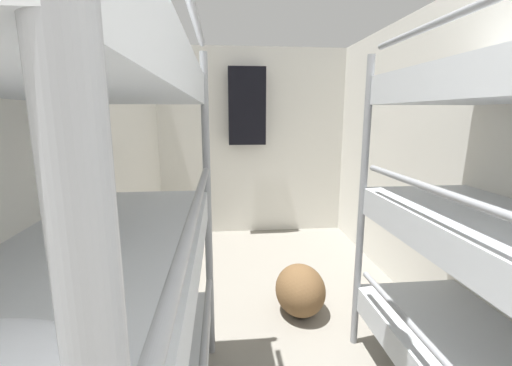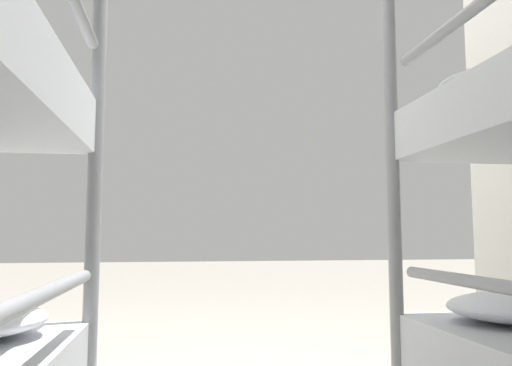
# 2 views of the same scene
# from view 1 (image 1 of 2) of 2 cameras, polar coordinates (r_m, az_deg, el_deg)

# --- Properties ---
(wall_left) EXTENTS (0.06, 4.72, 2.29)m
(wall_left) POSITION_cam_1_polar(r_m,az_deg,el_deg) (2.14, -27.52, 0.64)
(wall_left) COLOR silver
(wall_left) RESTS_ON ground_plane
(wall_right) EXTENTS (0.06, 4.72, 2.29)m
(wall_right) POSITION_cam_1_polar(r_m,az_deg,el_deg) (2.52, 32.59, 1.58)
(wall_right) COLOR silver
(wall_right) RESTS_ON ground_plane
(wall_back) EXTENTS (2.42, 0.06, 2.29)m
(wall_back) POSITION_cam_1_polar(r_m,az_deg,el_deg) (4.31, -0.61, 6.71)
(wall_back) COLOR silver
(wall_back) RESTS_ON ground_plane
(bunk_stack_left_near) EXTENTS (0.70, 1.78, 1.86)m
(bunk_stack_left_near) POSITION_cam_1_polar(r_m,az_deg,el_deg) (1.22, -26.19, -14.27)
(bunk_stack_left_near) COLOR gray
(bunk_stack_left_near) RESTS_ON ground_plane
(duffel_bag) EXTENTS (0.37, 0.46, 0.37)m
(duffel_bag) POSITION_cam_1_polar(r_m,az_deg,el_deg) (2.74, 7.38, -17.24)
(duffel_bag) COLOR brown
(duffel_bag) RESTS_ON ground_plane
(hanging_coat) EXTENTS (0.44, 0.12, 0.90)m
(hanging_coat) POSITION_cam_1_polar(r_m,az_deg,el_deg) (4.15, -1.51, 12.65)
(hanging_coat) COLOR black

